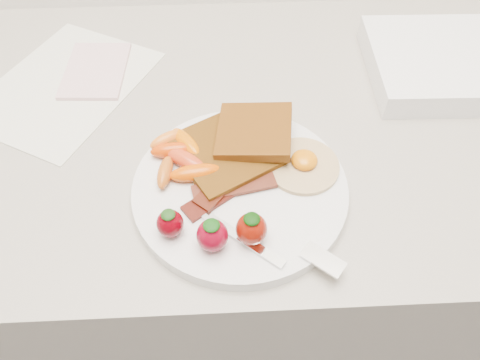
{
  "coord_description": "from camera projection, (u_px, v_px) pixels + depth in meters",
  "views": [
    {
      "loc": [
        -0.01,
        1.2,
        1.38
      ],
      "look_at": [
        0.01,
        1.56,
        0.93
      ],
      "focal_mm": 35.0,
      "sensor_mm": 36.0,
      "label": 1
    }
  ],
  "objects": [
    {
      "name": "plate",
      "position": [
        240.0,
        189.0,
        0.59
      ],
      "size": [
        0.27,
        0.27,
        0.02
      ],
      "primitive_type": "cylinder",
      "color": "white",
      "rests_on": "counter"
    },
    {
      "name": "appliance",
      "position": [
        453.0,
        63.0,
        0.73
      ],
      "size": [
        0.26,
        0.21,
        0.04
      ],
      "primitive_type": "cube",
      "rotation": [
        0.0,
        0.0,
        -0.02
      ],
      "color": "white",
      "rests_on": "counter"
    },
    {
      "name": "bacon_strips",
      "position": [
        228.0,
        186.0,
        0.58
      ],
      "size": [
        0.12,
        0.11,
        0.01
      ],
      "color": "black",
      "rests_on": "plate"
    },
    {
      "name": "fork",
      "position": [
        278.0,
        247.0,
        0.52
      ],
      "size": [
        0.16,
        0.1,
        0.0
      ],
      "color": "white",
      "rests_on": "plate"
    },
    {
      "name": "counter",
      "position": [
        232.0,
        263.0,
        1.04
      ],
      "size": [
        2.0,
        0.6,
        0.9
      ],
      "primitive_type": "cube",
      "color": "gray",
      "rests_on": "ground"
    },
    {
      "name": "notepad",
      "position": [
        96.0,
        70.0,
        0.74
      ],
      "size": [
        0.1,
        0.14,
        0.01
      ],
      "primitive_type": "cube",
      "rotation": [
        0.0,
        0.0,
        -0.05
      ],
      "color": "beige",
      "rests_on": "paper_sheet"
    },
    {
      "name": "paper_sheet",
      "position": [
        65.0,
        85.0,
        0.73
      ],
      "size": [
        0.31,
        0.33,
        0.0
      ],
      "primitive_type": "cube",
      "rotation": [
        0.0,
        0.0,
        -0.49
      ],
      "color": "silver",
      "rests_on": "counter"
    },
    {
      "name": "baby_carrots",
      "position": [
        181.0,
        157.0,
        0.6
      ],
      "size": [
        0.1,
        0.11,
        0.02
      ],
      "color": "#CC3B04",
      "rests_on": "plate"
    },
    {
      "name": "toast_upper",
      "position": [
        254.0,
        131.0,
        0.61
      ],
      "size": [
        0.11,
        0.11,
        0.02
      ],
      "primitive_type": "cube",
      "rotation": [
        0.0,
        -0.1,
        -0.14
      ],
      "color": "#40270D",
      "rests_on": "toast_lower"
    },
    {
      "name": "strawberries",
      "position": [
        216.0,
        230.0,
        0.52
      ],
      "size": [
        0.12,
        0.05,
        0.04
      ],
      "color": "#5A0009",
      "rests_on": "plate"
    },
    {
      "name": "toast_lower",
      "position": [
        226.0,
        151.0,
        0.61
      ],
      "size": [
        0.16,
        0.16,
        0.01
      ],
      "primitive_type": "cube",
      "rotation": [
        0.0,
        0.0,
        0.52
      ],
      "color": "black",
      "rests_on": "plate"
    },
    {
      "name": "fried_egg",
      "position": [
        303.0,
        164.0,
        0.6
      ],
      "size": [
        0.1,
        0.1,
        0.02
      ],
      "color": "beige",
      "rests_on": "plate"
    }
  ]
}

